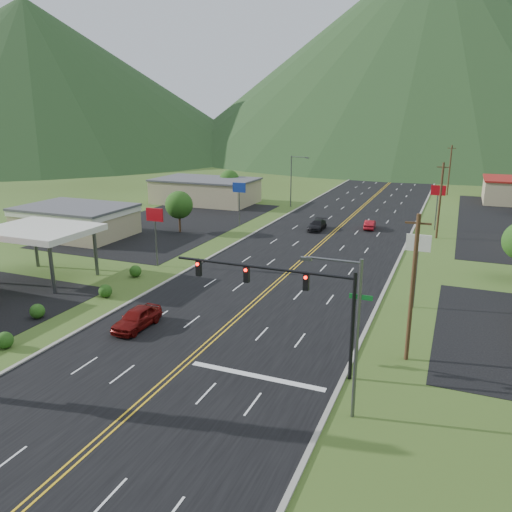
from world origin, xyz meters
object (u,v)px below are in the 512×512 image
at_px(streetlight_east, 351,329).
at_px(car_dark_mid, 317,225).
at_px(gas_canopy, 40,232).
at_px(traffic_signal, 290,290).
at_px(car_red_far, 370,225).
at_px(streetlight_west, 293,178).
at_px(car_red_near, 137,318).

bearing_deg(streetlight_east, car_dark_mid, 107.50).
xyz_separation_m(gas_canopy, car_dark_mid, (19.46, 31.50, -4.17)).
xyz_separation_m(traffic_signal, gas_canopy, (-28.48, 8.00, -0.46)).
height_order(streetlight_east, car_red_far, streetlight_east).
xyz_separation_m(streetlight_east, gas_canopy, (-33.18, 12.00, -0.31)).
bearing_deg(traffic_signal, car_red_far, 92.91).
bearing_deg(streetlight_east, streetlight_west, 110.86).
relative_size(streetlight_east, car_dark_mid, 1.87).
distance_m(traffic_signal, streetlight_west, 58.88).
relative_size(traffic_signal, gas_canopy, 1.31).
bearing_deg(streetlight_west, car_red_far, -39.06).
distance_m(traffic_signal, car_red_far, 43.35).
relative_size(traffic_signal, streetlight_east, 1.46).
relative_size(streetlight_west, car_red_far, 2.28).
relative_size(car_red_near, car_dark_mid, 0.99).
bearing_deg(car_red_near, car_dark_mid, 85.36).
bearing_deg(streetlight_west, streetlight_east, -69.14).
xyz_separation_m(streetlight_east, streetlight_west, (-22.86, 60.00, 0.00)).
height_order(gas_canopy, car_dark_mid, gas_canopy).
bearing_deg(streetlight_east, gas_canopy, 160.12).
height_order(streetlight_east, car_dark_mid, streetlight_east).
bearing_deg(car_dark_mid, car_red_far, 26.95).
distance_m(streetlight_west, car_dark_mid, 19.39).
relative_size(car_dark_mid, car_red_far, 1.22).
relative_size(streetlight_east, car_red_near, 1.89).
bearing_deg(streetlight_east, car_red_near, 162.92).
bearing_deg(traffic_signal, gas_canopy, 164.30).
distance_m(traffic_signal, streetlight_east, 6.17).
relative_size(streetlight_west, gas_canopy, 0.90).
height_order(streetlight_east, gas_canopy, streetlight_east).
xyz_separation_m(traffic_signal, car_dark_mid, (-9.02, 39.50, -4.63)).
bearing_deg(car_red_near, car_red_far, 76.73).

